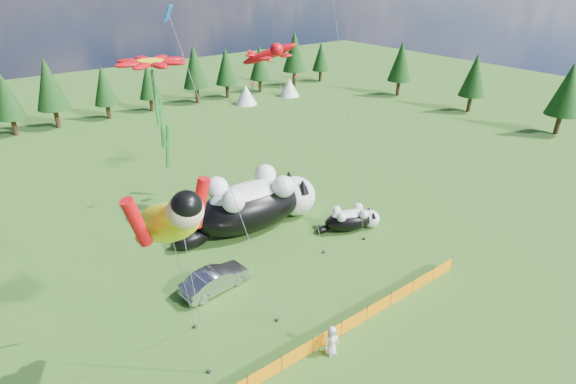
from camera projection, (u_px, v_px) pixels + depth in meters
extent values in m
plane|color=#0C390A|center=(293.00, 314.00, 26.21)|extent=(160.00, 160.00, 0.00)
cylinder|color=#262626|center=(247.00, 383.00, 21.13)|extent=(0.06, 0.06, 1.10)
cylinder|color=#262626|center=(282.00, 363.00, 22.20)|extent=(0.06, 0.06, 1.10)
cylinder|color=#262626|center=(313.00, 345.00, 23.28)|extent=(0.06, 0.06, 1.10)
cylinder|color=#262626|center=(341.00, 328.00, 24.36)|extent=(0.06, 0.06, 1.10)
cylinder|color=#262626|center=(367.00, 313.00, 25.43)|extent=(0.06, 0.06, 1.10)
cylinder|color=#262626|center=(391.00, 299.00, 26.51)|extent=(0.06, 0.06, 1.10)
cylinder|color=#262626|center=(413.00, 286.00, 27.59)|extent=(0.06, 0.06, 1.10)
cylinder|color=#262626|center=(433.00, 274.00, 28.66)|extent=(0.06, 0.06, 1.10)
cylinder|color=#262626|center=(452.00, 263.00, 29.74)|extent=(0.06, 0.06, 1.10)
cube|color=orange|center=(265.00, 374.00, 21.69)|extent=(2.00, 0.04, 0.90)
cube|color=orange|center=(298.00, 355.00, 22.77)|extent=(2.00, 0.04, 0.90)
cube|color=orange|center=(327.00, 337.00, 23.84)|extent=(2.00, 0.04, 0.90)
cube|color=orange|center=(354.00, 321.00, 24.92)|extent=(2.00, 0.04, 0.90)
cube|color=orange|center=(379.00, 307.00, 25.99)|extent=(2.00, 0.04, 0.90)
cube|color=orange|center=(402.00, 293.00, 27.07)|extent=(2.00, 0.04, 0.90)
cube|color=orange|center=(423.00, 281.00, 28.15)|extent=(2.00, 0.04, 0.90)
cube|color=orange|center=(442.00, 269.00, 29.22)|extent=(2.00, 0.04, 0.90)
ellipsoid|color=black|center=(250.00, 208.00, 34.06)|extent=(9.21, 4.68, 3.60)
ellipsoid|color=white|center=(250.00, 197.00, 33.65)|extent=(6.95, 3.36, 2.20)
sphere|color=white|center=(295.00, 196.00, 36.24)|extent=(3.20, 3.20, 3.20)
sphere|color=#F7607D|center=(309.00, 192.00, 36.92)|extent=(0.45, 0.45, 0.45)
ellipsoid|color=black|center=(192.00, 239.00, 32.15)|extent=(2.87, 1.55, 1.40)
cone|color=black|center=(303.00, 186.00, 34.95)|extent=(1.12, 1.12, 1.12)
cone|color=black|center=(289.00, 177.00, 36.38)|extent=(1.12, 1.12, 1.12)
sphere|color=white|center=(265.00, 175.00, 35.36)|extent=(1.68, 1.68, 1.68)
sphere|color=white|center=(284.00, 187.00, 33.43)|extent=(1.68, 1.68, 1.68)
sphere|color=white|center=(217.00, 188.00, 33.27)|extent=(1.68, 1.68, 1.68)
sphere|color=white|center=(233.00, 201.00, 31.33)|extent=(1.68, 1.68, 1.68)
ellipsoid|color=black|center=(349.00, 221.00, 34.34)|extent=(4.25, 3.14, 1.54)
ellipsoid|color=white|center=(349.00, 216.00, 34.17)|extent=(3.18, 2.30, 0.94)
sphere|color=white|center=(371.00, 219.00, 34.78)|extent=(1.37, 1.37, 1.37)
sphere|color=#F7607D|center=(378.00, 218.00, 34.91)|extent=(0.19, 0.19, 0.19)
ellipsoid|color=black|center=(323.00, 229.00, 34.09)|extent=(1.34, 1.01, 0.60)
cone|color=black|center=(373.00, 215.00, 34.18)|extent=(0.48, 0.48, 0.48)
cone|color=black|center=(369.00, 210.00, 34.89)|extent=(0.48, 0.48, 0.48)
sphere|color=white|center=(358.00, 207.00, 34.71)|extent=(0.72, 0.72, 0.72)
sphere|color=white|center=(364.00, 214.00, 33.74)|extent=(0.72, 0.72, 0.72)
sphere|color=white|center=(336.00, 210.00, 34.30)|extent=(0.72, 0.72, 0.72)
sphere|color=white|center=(341.00, 217.00, 33.34)|extent=(0.72, 0.72, 0.72)
imported|color=#A7A7AB|center=(215.00, 279.00, 27.89)|extent=(4.62, 2.05, 1.47)
imported|color=silver|center=(332.00, 341.00, 23.12)|extent=(0.89, 0.62, 1.74)
cylinder|color=#595959|center=(183.00, 284.00, 21.15)|extent=(0.03, 0.03, 10.15)
cube|color=#262626|center=(195.00, 326.00, 25.15)|extent=(0.15, 0.15, 0.16)
cylinder|color=#595959|center=(296.00, 151.00, 32.26)|extent=(0.03, 0.03, 14.84)
cube|color=#262626|center=(324.00, 252.00, 31.76)|extent=(0.15, 0.15, 0.16)
cylinder|color=#595959|center=(184.00, 236.00, 19.83)|extent=(0.03, 0.03, 14.84)
cube|color=#262626|center=(209.00, 371.00, 22.35)|extent=(0.15, 0.15, 0.16)
cube|color=#188526|center=(159.00, 125.00, 18.47)|extent=(0.20, 0.20, 4.44)
cylinder|color=#595959|center=(228.00, 181.00, 23.34)|extent=(0.03, 0.03, 17.06)
cube|color=#262626|center=(277.00, 320.00, 25.62)|extent=(0.15, 0.15, 0.16)
cylinder|color=#595959|center=(345.00, 88.00, 31.34)|extent=(0.03, 0.03, 22.01)
cube|color=#262626|center=(364.00, 239.00, 33.33)|extent=(0.15, 0.15, 0.16)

